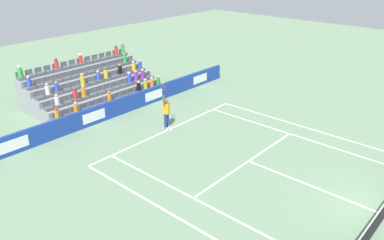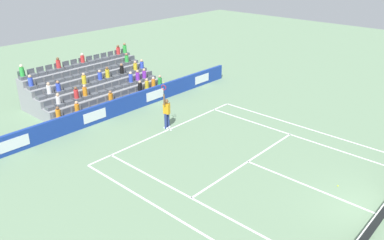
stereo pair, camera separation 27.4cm
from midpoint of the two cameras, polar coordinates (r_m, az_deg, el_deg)
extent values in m
cube|color=white|center=(22.38, -3.03, -1.39)|extent=(10.97, 0.10, 0.01)
cube|color=white|center=(19.29, 8.63, -6.05)|extent=(8.23, 0.10, 0.01)
cube|color=white|center=(18.03, 17.16, -9.27)|extent=(0.10, 6.40, 0.01)
cube|color=white|center=(16.26, 1.62, -12.02)|extent=(0.10, 11.89, 0.01)
cube|color=white|center=(22.31, 15.57, -2.38)|extent=(0.10, 11.89, 0.01)
cube|color=white|center=(15.46, -1.81, -14.22)|extent=(0.10, 11.89, 0.01)
cube|color=white|center=(23.45, 17.13, -1.27)|extent=(0.10, 11.89, 0.01)
cube|color=white|center=(22.32, -2.85, -1.46)|extent=(0.10, 0.20, 0.01)
cube|color=#193899|center=(24.86, -9.38, 2.30)|extent=(19.29, 0.20, 1.08)
cube|color=white|center=(29.52, 1.75, 6.09)|extent=(1.54, 0.01, 0.60)
cube|color=white|center=(26.24, -5.14, 3.69)|extent=(1.54, 0.01, 0.60)
cube|color=white|center=(23.49, -13.77, 0.60)|extent=(1.54, 0.01, 0.60)
cube|color=white|center=(21.48, -24.31, -3.18)|extent=(1.54, 0.01, 0.60)
cylinder|color=navy|center=(22.51, -3.18, 0.01)|extent=(0.16, 0.16, 0.90)
cylinder|color=navy|center=(22.33, -3.53, -0.21)|extent=(0.16, 0.16, 0.90)
cube|color=white|center=(22.68, -3.16, -0.94)|extent=(0.17, 0.28, 0.08)
cube|color=white|center=(22.50, -3.50, -1.16)|extent=(0.17, 0.28, 0.08)
cube|color=orange|center=(22.13, -3.40, 1.68)|extent=(0.29, 0.40, 0.60)
sphere|color=brown|center=(21.96, -3.43, 2.79)|extent=(0.24, 0.24, 0.24)
cylinder|color=brown|center=(21.74, -3.77, 2.98)|extent=(0.09, 0.09, 0.62)
cylinder|color=brown|center=(22.26, -2.98, 1.88)|extent=(0.09, 0.09, 0.56)
cylinder|color=black|center=(21.58, -3.80, 4.10)|extent=(0.04, 0.04, 0.28)
torus|color=red|center=(21.49, -3.82, 4.80)|extent=(0.09, 0.31, 0.31)
sphere|color=#D1E533|center=(21.40, -3.84, 5.51)|extent=(0.07, 0.07, 0.07)
cube|color=gray|center=(25.78, -10.84, 2.20)|extent=(8.68, 0.95, 0.42)
cube|color=#545960|center=(28.10, -4.37, 5.06)|extent=(0.48, 0.44, 0.20)
cube|color=#545960|center=(28.16, -4.67, 5.62)|extent=(0.48, 0.04, 0.30)
cube|color=#545960|center=(27.70, -5.30, 4.74)|extent=(0.48, 0.44, 0.20)
cube|color=#545960|center=(27.76, -5.60, 5.32)|extent=(0.48, 0.04, 0.30)
cube|color=#545960|center=(27.31, -6.26, 4.42)|extent=(0.48, 0.44, 0.20)
cube|color=#545960|center=(27.37, -6.56, 5.01)|extent=(0.48, 0.04, 0.30)
cube|color=#545960|center=(26.93, -7.24, 4.09)|extent=(0.48, 0.44, 0.20)
cube|color=#545960|center=(27.00, -7.55, 4.68)|extent=(0.48, 0.04, 0.30)
cube|color=#545960|center=(26.56, -8.25, 3.75)|extent=(0.48, 0.44, 0.20)
cube|color=#545960|center=(26.62, -8.56, 4.35)|extent=(0.48, 0.04, 0.30)
cube|color=#545960|center=(26.20, -9.28, 3.39)|extent=(0.48, 0.44, 0.20)
cube|color=#545960|center=(26.26, -9.60, 4.00)|extent=(0.48, 0.04, 0.30)
cube|color=#545960|center=(25.85, -10.35, 3.03)|extent=(0.48, 0.44, 0.20)
cube|color=#545960|center=(25.91, -10.66, 3.65)|extent=(0.48, 0.04, 0.30)
cube|color=#545960|center=(25.50, -11.44, 2.65)|extent=(0.48, 0.44, 0.20)
cube|color=#545960|center=(25.57, -11.76, 3.28)|extent=(0.48, 0.04, 0.30)
cube|color=#545960|center=(25.17, -12.56, 2.26)|extent=(0.48, 0.44, 0.20)
cube|color=#545960|center=(25.24, -12.88, 2.90)|extent=(0.48, 0.04, 0.30)
cube|color=#545960|center=(24.85, -13.71, 1.87)|extent=(0.48, 0.44, 0.20)
cube|color=#545960|center=(24.92, -14.03, 2.51)|extent=(0.48, 0.04, 0.30)
cube|color=#545960|center=(24.54, -14.89, 1.46)|extent=(0.48, 0.44, 0.20)
cube|color=#545960|center=(24.61, -15.21, 2.11)|extent=(0.48, 0.04, 0.30)
cube|color=#545960|center=(24.25, -16.10, 1.04)|extent=(0.48, 0.44, 0.20)
cube|color=#545960|center=(24.32, -16.42, 1.70)|extent=(0.48, 0.04, 0.30)
cube|color=#545960|center=(23.96, -17.33, 0.61)|extent=(0.48, 0.44, 0.20)
cube|color=#545960|center=(24.03, -17.65, 1.28)|extent=(0.48, 0.04, 0.30)
cube|color=#545960|center=(23.69, -18.60, 0.16)|extent=(0.48, 0.44, 0.20)
cube|color=#545960|center=(23.76, -18.92, 0.85)|extent=(0.48, 0.04, 0.30)
cube|color=gray|center=(26.43, -12.13, 3.12)|extent=(8.68, 0.95, 0.84)
cube|color=#545960|center=(28.64, -5.72, 6.25)|extent=(0.48, 0.44, 0.20)
cube|color=#545960|center=(28.71, -6.01, 6.81)|extent=(0.48, 0.04, 0.30)
cube|color=#545960|center=(28.25, -6.65, 5.96)|extent=(0.48, 0.44, 0.20)
cube|color=#545960|center=(28.32, -6.95, 6.52)|extent=(0.48, 0.04, 0.30)
cube|color=#545960|center=(27.86, -7.61, 5.66)|extent=(0.48, 0.44, 0.20)
cube|color=#545960|center=(27.94, -7.90, 6.23)|extent=(0.48, 0.04, 0.30)
cube|color=#545960|center=(27.49, -8.59, 5.35)|extent=(0.48, 0.44, 0.20)
cube|color=#545960|center=(27.56, -8.89, 5.93)|extent=(0.48, 0.04, 0.30)
cube|color=#545960|center=(27.13, -9.60, 5.03)|extent=(0.48, 0.44, 0.20)
cube|color=#545960|center=(27.20, -9.90, 5.61)|extent=(0.48, 0.04, 0.30)
cube|color=#545960|center=(26.77, -10.63, 4.70)|extent=(0.48, 0.44, 0.20)
cube|color=#545960|center=(26.85, -10.93, 5.29)|extent=(0.48, 0.04, 0.30)
cube|color=#545960|center=(26.43, -11.69, 4.35)|extent=(0.48, 0.44, 0.20)
cube|color=#545960|center=(26.50, -11.99, 4.96)|extent=(0.48, 0.04, 0.30)
cube|color=#545960|center=(26.09, -12.78, 4.00)|extent=(0.48, 0.44, 0.20)
cube|color=#545960|center=(26.17, -13.08, 4.61)|extent=(0.48, 0.04, 0.30)
cube|color=#545960|center=(25.77, -13.89, 3.64)|extent=(0.48, 0.44, 0.20)
cube|color=#545960|center=(25.85, -14.20, 4.26)|extent=(0.48, 0.04, 0.30)
cube|color=#545960|center=(25.46, -15.03, 3.27)|extent=(0.48, 0.44, 0.20)
cube|color=#545960|center=(25.53, -15.34, 3.89)|extent=(0.48, 0.04, 0.30)
cube|color=#545960|center=(25.16, -16.19, 2.88)|extent=(0.48, 0.44, 0.20)
cube|color=#545960|center=(25.23, -16.50, 3.52)|extent=(0.48, 0.04, 0.30)
cube|color=#545960|center=(24.87, -17.39, 2.49)|extent=(0.48, 0.44, 0.20)
cube|color=#545960|center=(24.94, -17.70, 3.13)|extent=(0.48, 0.04, 0.30)
cube|color=#545960|center=(24.59, -18.61, 2.09)|extent=(0.48, 0.44, 0.20)
cube|color=#545960|center=(24.67, -18.92, 2.74)|extent=(0.48, 0.04, 0.30)
cube|color=#545960|center=(24.32, -19.86, 1.67)|extent=(0.48, 0.44, 0.20)
cube|color=#545960|center=(24.40, -20.17, 2.33)|extent=(0.48, 0.04, 0.30)
cube|color=gray|center=(27.10, -13.37, 4.00)|extent=(8.68, 0.95, 1.26)
cube|color=#545960|center=(29.20, -7.02, 7.40)|extent=(0.48, 0.44, 0.20)
cube|color=#545960|center=(29.28, -7.31, 7.94)|extent=(0.48, 0.04, 0.30)
cube|color=#545960|center=(28.82, -7.95, 7.13)|extent=(0.48, 0.44, 0.20)
cube|color=#545960|center=(28.90, -8.24, 7.67)|extent=(0.48, 0.04, 0.30)
cube|color=#545960|center=(28.44, -8.91, 6.85)|extent=(0.48, 0.44, 0.20)
cube|color=#545960|center=(28.52, -9.20, 7.40)|extent=(0.48, 0.04, 0.30)
cube|color=#545960|center=(28.08, -9.89, 6.55)|extent=(0.48, 0.44, 0.20)
cube|color=#545960|center=(28.16, -10.18, 7.12)|extent=(0.48, 0.04, 0.30)
cube|color=#545960|center=(27.72, -10.89, 6.25)|extent=(0.48, 0.44, 0.20)
cube|color=#545960|center=(27.80, -11.19, 6.82)|extent=(0.48, 0.04, 0.30)
cube|color=#545960|center=(27.37, -11.92, 5.94)|extent=(0.48, 0.44, 0.20)
cube|color=#545960|center=(27.46, -12.22, 6.52)|extent=(0.48, 0.04, 0.30)
cube|color=#545960|center=(27.04, -12.98, 5.62)|extent=(0.48, 0.44, 0.20)
cube|color=#545960|center=(27.12, -13.27, 6.21)|extent=(0.48, 0.04, 0.30)
cube|color=#545960|center=(26.71, -14.05, 5.29)|extent=(0.48, 0.44, 0.20)
cube|color=#545960|center=(26.80, -14.35, 5.88)|extent=(0.48, 0.04, 0.30)
cube|color=#545960|center=(26.39, -15.16, 4.95)|extent=(0.48, 0.44, 0.20)
cube|color=#545960|center=(26.48, -15.46, 5.55)|extent=(0.48, 0.04, 0.30)
cube|color=#545960|center=(26.09, -16.29, 4.60)|extent=(0.48, 0.44, 0.20)
cube|color=#545960|center=(26.18, -16.59, 5.21)|extent=(0.48, 0.04, 0.30)
cube|color=#545960|center=(25.79, -17.44, 4.24)|extent=(0.48, 0.44, 0.20)
cube|color=#545960|center=(25.88, -17.74, 4.86)|extent=(0.48, 0.04, 0.30)
cube|color=#545960|center=(25.51, -18.62, 3.87)|extent=(0.48, 0.44, 0.20)
cube|color=#545960|center=(25.60, -18.92, 4.49)|extent=(0.48, 0.04, 0.30)
cube|color=#545960|center=(25.24, -19.82, 3.49)|extent=(0.48, 0.44, 0.20)
cube|color=#545960|center=(25.33, -20.12, 4.12)|extent=(0.48, 0.04, 0.30)
cube|color=#545960|center=(24.98, -21.05, 3.10)|extent=(0.48, 0.44, 0.20)
cube|color=#545960|center=(25.07, -21.35, 3.74)|extent=(0.48, 0.04, 0.30)
cube|color=gray|center=(27.79, -14.54, 4.83)|extent=(8.68, 0.95, 1.68)
cube|color=#545960|center=(29.79, -8.28, 8.50)|extent=(0.48, 0.44, 0.20)
cube|color=#545960|center=(29.87, -8.56, 9.02)|extent=(0.48, 0.04, 0.30)
cube|color=#545960|center=(29.41, -9.21, 8.24)|extent=(0.48, 0.44, 0.20)
cube|color=#545960|center=(29.50, -9.49, 8.78)|extent=(0.48, 0.04, 0.30)
cube|color=#545960|center=(29.05, -10.17, 7.98)|extent=(0.48, 0.44, 0.20)
cube|color=#545960|center=(29.14, -10.45, 8.52)|extent=(0.48, 0.04, 0.30)
cube|color=#545960|center=(28.69, -11.14, 7.71)|extent=(0.48, 0.44, 0.20)
cube|color=#545960|center=(28.78, -11.43, 8.25)|extent=(0.48, 0.04, 0.30)
cube|color=#545960|center=(28.34, -12.14, 7.42)|extent=(0.48, 0.44, 0.20)
cube|color=#545960|center=(28.43, -12.43, 7.98)|extent=(0.48, 0.04, 0.30)
cube|color=#545960|center=(28.00, -13.16, 7.13)|extent=(0.48, 0.44, 0.20)
cube|color=#545960|center=(28.09, -13.45, 7.69)|extent=(0.48, 0.04, 0.30)
cube|color=#545960|center=(27.67, -14.21, 6.83)|extent=(0.48, 0.44, 0.20)
cube|color=#545960|center=(27.77, -14.50, 7.40)|extent=(0.48, 0.04, 0.30)
cube|color=#545960|center=(27.35, -15.28, 6.52)|extent=(0.48, 0.44, 0.20)
cube|color=#545960|center=(27.45, -15.57, 7.09)|extent=(0.48, 0.04, 0.30)
cube|color=#545960|center=(27.04, -16.37, 6.20)|extent=(0.48, 0.44, 0.20)
cube|color=#545960|center=(27.14, -16.66, 6.78)|extent=(0.48, 0.04, 0.30)
cube|color=#545960|center=(26.75, -17.49, 5.87)|extent=(0.48, 0.44, 0.20)
cube|color=#545960|center=(26.84, -17.78, 6.46)|extent=(0.48, 0.04, 0.30)
cube|color=#545960|center=(26.46, -18.63, 5.53)|extent=(0.48, 0.44, 0.20)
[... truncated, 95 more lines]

